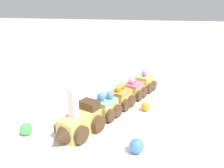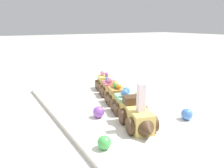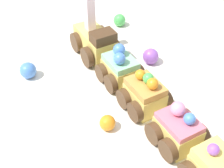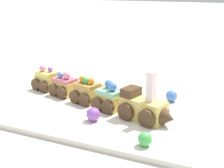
{
  "view_description": "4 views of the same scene",
  "coord_description": "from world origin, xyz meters",
  "px_view_note": "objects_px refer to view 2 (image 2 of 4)",
  "views": [
    {
      "loc": [
        0.53,
        0.16,
        0.28
      ],
      "look_at": [
        -0.05,
        -0.02,
        0.07
      ],
      "focal_mm": 35.0,
      "sensor_mm": 36.0,
      "label": 1
    },
    {
      "loc": [
        0.52,
        -0.34,
        0.25
      ],
      "look_at": [
        -0.0,
        -0.03,
        0.09
      ],
      "focal_mm": 35.0,
      "sensor_mm": 36.0,
      "label": 2
    },
    {
      "loc": [
        -0.25,
        0.31,
        0.37
      ],
      "look_at": [
        0.02,
        0.04,
        0.05
      ],
      "focal_mm": 50.0,
      "sensor_mm": 36.0,
      "label": 3
    },
    {
      "loc": [
        0.34,
        -0.65,
        0.3
      ],
      "look_at": [
        0.04,
        0.01,
        0.07
      ],
      "focal_mm": 50.0,
      "sensor_mm": 36.0,
      "label": 4
    }
  ],
  "objects_px": {
    "cake_train_locomotive": "(139,118)",
    "cake_car_strawberry": "(110,88)",
    "cake_car_lemon": "(105,83)",
    "gumball_blue": "(187,114)",
    "gumball_green": "(104,142)",
    "gumball_orange": "(138,96)",
    "cake_car_caramel": "(117,95)",
    "gumball_purple": "(99,112)",
    "cake_car_mint": "(125,103)"
  },
  "relations": [
    {
      "from": "gumball_purple",
      "to": "gumball_green",
      "type": "height_order",
      "value": "gumball_purple"
    },
    {
      "from": "cake_train_locomotive",
      "to": "cake_car_caramel",
      "type": "relative_size",
      "value": 1.62
    },
    {
      "from": "gumball_orange",
      "to": "gumball_blue",
      "type": "height_order",
      "value": "gumball_blue"
    },
    {
      "from": "cake_car_lemon",
      "to": "gumball_blue",
      "type": "relative_size",
      "value": 2.77
    },
    {
      "from": "cake_car_strawberry",
      "to": "gumball_blue",
      "type": "distance_m",
      "value": 0.29
    },
    {
      "from": "cake_car_strawberry",
      "to": "cake_car_lemon",
      "type": "relative_size",
      "value": 1.0
    },
    {
      "from": "cake_car_mint",
      "to": "gumball_purple",
      "type": "distance_m",
      "value": 0.08
    },
    {
      "from": "gumball_orange",
      "to": "gumball_blue",
      "type": "relative_size",
      "value": 0.82
    },
    {
      "from": "cake_car_strawberry",
      "to": "gumball_orange",
      "type": "distance_m",
      "value": 0.1
    },
    {
      "from": "cake_car_caramel",
      "to": "gumball_purple",
      "type": "distance_m",
      "value": 0.12
    },
    {
      "from": "cake_train_locomotive",
      "to": "gumball_green",
      "type": "relative_size",
      "value": 4.87
    },
    {
      "from": "cake_car_strawberry",
      "to": "gumball_green",
      "type": "height_order",
      "value": "cake_car_strawberry"
    },
    {
      "from": "gumball_blue",
      "to": "gumball_green",
      "type": "bearing_deg",
      "value": -87.58
    },
    {
      "from": "cake_car_caramel",
      "to": "gumball_blue",
      "type": "height_order",
      "value": "cake_car_caramel"
    },
    {
      "from": "cake_car_strawberry",
      "to": "cake_train_locomotive",
      "type": "bearing_deg",
      "value": 0.07
    },
    {
      "from": "gumball_blue",
      "to": "cake_car_caramel",
      "type": "bearing_deg",
      "value": -155.95
    },
    {
      "from": "gumball_green",
      "to": "gumball_blue",
      "type": "bearing_deg",
      "value": 92.42
    },
    {
      "from": "cake_train_locomotive",
      "to": "cake_car_mint",
      "type": "relative_size",
      "value": 1.62
    },
    {
      "from": "cake_car_mint",
      "to": "cake_car_caramel",
      "type": "distance_m",
      "value": 0.08
    },
    {
      "from": "gumball_green",
      "to": "cake_car_lemon",
      "type": "bearing_deg",
      "value": 150.6
    },
    {
      "from": "cake_train_locomotive",
      "to": "gumball_blue",
      "type": "xyz_separation_m",
      "value": [
        0.03,
        0.14,
        -0.01
      ]
    },
    {
      "from": "cake_car_lemon",
      "to": "gumball_orange",
      "type": "xyz_separation_m",
      "value": [
        0.16,
        0.03,
        -0.01
      ]
    },
    {
      "from": "cake_car_caramel",
      "to": "gumball_purple",
      "type": "bearing_deg",
      "value": -39.56
    },
    {
      "from": "cake_car_mint",
      "to": "gumball_orange",
      "type": "xyz_separation_m",
      "value": [
        -0.07,
        0.1,
        -0.01
      ]
    },
    {
      "from": "cake_car_mint",
      "to": "gumball_green",
      "type": "bearing_deg",
      "value": -30.17
    },
    {
      "from": "cake_train_locomotive",
      "to": "gumball_green",
      "type": "bearing_deg",
      "value": -56.53
    },
    {
      "from": "gumball_blue",
      "to": "gumball_green",
      "type": "distance_m",
      "value": 0.25
    },
    {
      "from": "cake_car_strawberry",
      "to": "gumball_green",
      "type": "xyz_separation_m",
      "value": [
        0.29,
        -0.18,
        -0.01
      ]
    },
    {
      "from": "gumball_purple",
      "to": "gumball_green",
      "type": "distance_m",
      "value": 0.15
    },
    {
      "from": "gumball_orange",
      "to": "cake_car_caramel",
      "type": "bearing_deg",
      "value": -96.46
    },
    {
      "from": "cake_car_strawberry",
      "to": "cake_car_lemon",
      "type": "xyz_separation_m",
      "value": [
        -0.07,
        0.02,
        0.0
      ]
    },
    {
      "from": "cake_car_mint",
      "to": "gumball_orange",
      "type": "height_order",
      "value": "cake_car_mint"
    },
    {
      "from": "cake_car_caramel",
      "to": "gumball_orange",
      "type": "relative_size",
      "value": 3.38
    },
    {
      "from": "gumball_purple",
      "to": "gumball_blue",
      "type": "height_order",
      "value": "same"
    },
    {
      "from": "cake_car_strawberry",
      "to": "gumball_green",
      "type": "bearing_deg",
      "value": -16.55
    },
    {
      "from": "cake_train_locomotive",
      "to": "cake_car_strawberry",
      "type": "distance_m",
      "value": 0.26
    },
    {
      "from": "cake_car_mint",
      "to": "cake_car_strawberry",
      "type": "distance_m",
      "value": 0.16
    },
    {
      "from": "cake_car_strawberry",
      "to": "gumball_purple",
      "type": "bearing_deg",
      "value": -23.6
    },
    {
      "from": "cake_car_lemon",
      "to": "gumball_purple",
      "type": "xyz_separation_m",
      "value": [
        0.22,
        -0.14,
        -0.01
      ]
    },
    {
      "from": "cake_car_lemon",
      "to": "cake_car_mint",
      "type": "bearing_deg",
      "value": 0.06
    },
    {
      "from": "cake_car_caramel",
      "to": "gumball_purple",
      "type": "height_order",
      "value": "cake_car_caramel"
    },
    {
      "from": "cake_train_locomotive",
      "to": "gumball_blue",
      "type": "distance_m",
      "value": 0.14
    },
    {
      "from": "cake_car_lemon",
      "to": "cake_car_strawberry",
      "type": "bearing_deg",
      "value": -0.14
    },
    {
      "from": "cake_car_lemon",
      "to": "gumball_green",
      "type": "xyz_separation_m",
      "value": [
        0.36,
        -0.2,
        -0.01
      ]
    },
    {
      "from": "cake_car_mint",
      "to": "gumball_green",
      "type": "distance_m",
      "value": 0.2
    },
    {
      "from": "cake_train_locomotive",
      "to": "gumball_purple",
      "type": "height_order",
      "value": "cake_train_locomotive"
    },
    {
      "from": "cake_car_mint",
      "to": "gumball_orange",
      "type": "distance_m",
      "value": 0.12
    },
    {
      "from": "cake_train_locomotive",
      "to": "cake_car_strawberry",
      "type": "relative_size",
      "value": 1.62
    },
    {
      "from": "cake_train_locomotive",
      "to": "gumball_green",
      "type": "xyz_separation_m",
      "value": [
        0.04,
        -0.11,
        -0.01
      ]
    },
    {
      "from": "gumball_orange",
      "to": "gumball_purple",
      "type": "xyz_separation_m",
      "value": [
        0.06,
        -0.18,
        0.0
      ]
    }
  ]
}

